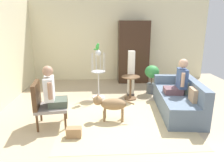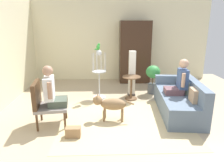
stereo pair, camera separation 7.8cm
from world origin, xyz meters
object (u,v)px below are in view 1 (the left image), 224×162
Objects in this scene: round_end_table at (131,85)px; potted_plant at (152,76)px; parrot at (97,47)px; dog at (111,104)px; column_lamp at (131,74)px; person_on_armchair at (52,90)px; bird_cage_stand at (98,75)px; couch at (179,99)px; armchair at (44,102)px; armoire_cabinet at (133,52)px; person_on_couch at (179,80)px; handbag at (74,132)px.

round_end_table is 0.77× the size of potted_plant.
dog is at bearing -78.77° from parrot.
potted_plant is 0.67m from column_lamp.
bird_cage_stand is (0.91, 1.58, -0.10)m from person_on_armchair.
couch is 11.40× the size of parrot.
parrot reaches higher than armchair.
person_on_armchair is 0.39× the size of armoire_cabinet.
column_lamp is 1.57m from armoire_cabinet.
parrot is 1.25m from column_lamp.
dog is at bearing -106.98° from armoire_cabinet.
round_end_table is at bearing 38.75° from person_on_armchair.
bird_cage_stand is 7.57× the size of parrot.
person_on_couch is at bearing 10.61° from person_on_armchair.
potted_plant is (2.49, 1.92, -0.22)m from person_on_armchair.
parrot is (-1.88, 1.06, 0.66)m from person_on_couch.
column_lamp is at bearing 80.31° from round_end_table.
bird_cage_stand reaches higher than armchair.
bird_cage_stand is at bearing -169.31° from column_lamp.
armoire_cabinet is (-0.37, 1.33, 0.53)m from potted_plant.
person_on_couch is 2.15m from bird_cage_stand.
round_end_table is 3.65× the size of parrot.
round_end_table is (-1.03, 0.89, 0.10)m from couch.
parrot is (-0.01, 0.00, 0.78)m from bird_cage_stand.
person_on_armchair is 3.89m from armoire_cabinet.
dog is at bearing -79.29° from bird_cage_stand.
parrot is at bearing 151.71° from couch.
person_on_couch reaches higher than person_on_armchair.
armchair is 1.93m from bird_cage_stand.
dog is 1.80m from parrot.
armoire_cabinet is at bearing 73.02° from dog.
bird_cage_stand reaches higher than handbag.
armoire_cabinet is (-0.70, 2.70, 0.76)m from couch.
round_end_table is (-0.99, 0.92, -0.38)m from person_on_couch.
person_on_couch is 1.25× the size of round_end_table.
potted_plant is at bearing 37.60° from person_on_armchair.
round_end_table is 0.48× the size of bird_cage_stand.
person_on_couch is at bearing -146.29° from couch.
column_lamp is at bearing 43.65° from person_on_armchair.
dog is at bearing -167.13° from person_on_couch.
round_end_table is (1.95, 1.46, -0.12)m from armchair.
armchair is 1.43× the size of round_end_table.
armchair is at bearing -143.26° from round_end_table.
couch is at bearing 24.33° from handbag.
armchair is at bearing -138.42° from column_lamp.
couch is 1.59m from column_lamp.
person_on_couch reaches higher than potted_plant.
handbag is at bearing -121.21° from column_lamp.
person_on_armchair is (0.16, 0.02, 0.23)m from armchair.
round_end_table is 0.93m from bird_cage_stand.
bird_cage_stand is at bearing 151.54° from couch.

